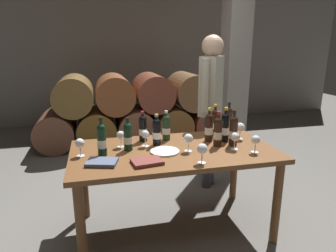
{
  "coord_description": "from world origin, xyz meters",
  "views": [
    {
      "loc": [
        -0.61,
        -2.3,
        1.61
      ],
      "look_at": [
        0.0,
        0.2,
        0.91
      ],
      "focal_mm": 32.0,
      "sensor_mm": 36.0,
      "label": 1
    }
  ],
  "objects_px": {
    "wine_glass_4": "(256,140)",
    "wine_glass_5": "(188,139)",
    "wine_bottle_0": "(218,131)",
    "leather_ledger": "(147,162)",
    "wine_bottle_4": "(225,127)",
    "wine_bottle_8": "(215,122)",
    "wine_bottle_9": "(209,127)",
    "dining_table": "(174,159)",
    "wine_glass_3": "(145,135)",
    "wine_glass_1": "(240,128)",
    "wine_glass_6": "(235,138)",
    "serving_plate": "(165,151)",
    "wine_bottle_7": "(233,130)",
    "wine_glass_0": "(202,149)",
    "wine_bottle_2": "(166,127)",
    "wine_bottle_10": "(143,128)",
    "wine_glass_7": "(80,144)",
    "wine_bottle_5": "(128,136)",
    "wine_bottle_1": "(229,120)",
    "wine_glass_2": "(121,136)",
    "wine_bottle_6": "(102,139)",
    "sommelier_presenting": "(211,98)",
    "tasting_notebook": "(102,162)",
    "wine_bottle_3": "(157,132)"
  },
  "relations": [
    {
      "from": "wine_glass_3",
      "to": "dining_table",
      "type": "bearing_deg",
      "value": -30.12
    },
    {
      "from": "wine_bottle_7",
      "to": "wine_glass_0",
      "type": "distance_m",
      "value": 0.52
    },
    {
      "from": "wine_glass_2",
      "to": "wine_glass_1",
      "type": "bearing_deg",
      "value": -1.79
    },
    {
      "from": "wine_bottle_4",
      "to": "wine_bottle_8",
      "type": "distance_m",
      "value": 0.21
    },
    {
      "from": "wine_glass_5",
      "to": "wine_bottle_9",
      "type": "bearing_deg",
      "value": 39.67
    },
    {
      "from": "dining_table",
      "to": "wine_glass_3",
      "type": "bearing_deg",
      "value": 149.88
    },
    {
      "from": "wine_bottle_0",
      "to": "leather_ledger",
      "type": "bearing_deg",
      "value": -159.48
    },
    {
      "from": "wine_bottle_1",
      "to": "wine_glass_4",
      "type": "bearing_deg",
      "value": -93.07
    },
    {
      "from": "wine_bottle_8",
      "to": "wine_glass_4",
      "type": "distance_m",
      "value": 0.56
    },
    {
      "from": "wine_bottle_9",
      "to": "wine_glass_5",
      "type": "bearing_deg",
      "value": -140.33
    },
    {
      "from": "wine_bottle_5",
      "to": "wine_glass_4",
      "type": "relative_size",
      "value": 1.9
    },
    {
      "from": "wine_bottle_0",
      "to": "wine_glass_2",
      "type": "distance_m",
      "value": 0.83
    },
    {
      "from": "wine_bottle_10",
      "to": "wine_glass_6",
      "type": "height_order",
      "value": "wine_bottle_10"
    },
    {
      "from": "wine_glass_4",
      "to": "wine_glass_5",
      "type": "distance_m",
      "value": 0.54
    },
    {
      "from": "wine_bottle_8",
      "to": "wine_glass_5",
      "type": "relative_size",
      "value": 2.0
    },
    {
      "from": "dining_table",
      "to": "wine_bottle_1",
      "type": "xyz_separation_m",
      "value": [
        0.66,
        0.35,
        0.22
      ]
    },
    {
      "from": "wine_bottle_10",
      "to": "wine_glass_5",
      "type": "bearing_deg",
      "value": -49.18
    },
    {
      "from": "wine_bottle_8",
      "to": "sommelier_presenting",
      "type": "distance_m",
      "value": 0.48
    },
    {
      "from": "wine_bottle_3",
      "to": "wine_bottle_6",
      "type": "xyz_separation_m",
      "value": [
        -0.47,
        -0.15,
        0.01
      ]
    },
    {
      "from": "wine_bottle_10",
      "to": "leather_ledger",
      "type": "xyz_separation_m",
      "value": [
        -0.06,
        -0.54,
        -0.11
      ]
    },
    {
      "from": "wine_bottle_0",
      "to": "wine_glass_5",
      "type": "relative_size",
      "value": 2.03
    },
    {
      "from": "leather_ledger",
      "to": "wine_glass_6",
      "type": "bearing_deg",
      "value": 1.27
    },
    {
      "from": "wine_bottle_4",
      "to": "sommelier_presenting",
      "type": "xyz_separation_m",
      "value": [
        0.11,
        0.65,
        0.15
      ]
    },
    {
      "from": "wine_bottle_10",
      "to": "wine_glass_3",
      "type": "height_order",
      "value": "wine_bottle_10"
    },
    {
      "from": "wine_glass_6",
      "to": "wine_glass_7",
      "type": "height_order",
      "value": "same"
    },
    {
      "from": "wine_bottle_4",
      "to": "wine_bottle_5",
      "type": "distance_m",
      "value": 0.88
    },
    {
      "from": "wine_glass_2",
      "to": "wine_bottle_7",
      "type": "bearing_deg",
      "value": -10.79
    },
    {
      "from": "wine_bottle_1",
      "to": "serving_plate",
      "type": "relative_size",
      "value": 1.29
    },
    {
      "from": "wine_glass_4",
      "to": "serving_plate",
      "type": "distance_m",
      "value": 0.74
    },
    {
      "from": "serving_plate",
      "to": "tasting_notebook",
      "type": "bearing_deg",
      "value": -165.1
    },
    {
      "from": "wine_bottle_0",
      "to": "wine_bottle_3",
      "type": "bearing_deg",
      "value": 162.78
    },
    {
      "from": "wine_glass_4",
      "to": "sommelier_presenting",
      "type": "height_order",
      "value": "sommelier_presenting"
    },
    {
      "from": "wine_bottle_9",
      "to": "wine_glass_3",
      "type": "height_order",
      "value": "wine_bottle_9"
    },
    {
      "from": "wine_bottle_8",
      "to": "tasting_notebook",
      "type": "xyz_separation_m",
      "value": [
        -1.09,
        -0.5,
        -0.12
      ]
    },
    {
      "from": "wine_bottle_8",
      "to": "wine_glass_5",
      "type": "bearing_deg",
      "value": -135.06
    },
    {
      "from": "wine_glass_7",
      "to": "tasting_notebook",
      "type": "relative_size",
      "value": 0.67
    },
    {
      "from": "dining_table",
      "to": "wine_bottle_6",
      "type": "distance_m",
      "value": 0.63
    },
    {
      "from": "wine_bottle_10",
      "to": "wine_glass_2",
      "type": "xyz_separation_m",
      "value": [
        -0.21,
        -0.13,
        -0.02
      ]
    },
    {
      "from": "wine_bottle_8",
      "to": "wine_glass_7",
      "type": "relative_size",
      "value": 2.07
    },
    {
      "from": "wine_bottle_2",
      "to": "wine_glass_4",
      "type": "distance_m",
      "value": 0.8
    },
    {
      "from": "wine_glass_1",
      "to": "wine_glass_5",
      "type": "xyz_separation_m",
      "value": [
        -0.57,
        -0.2,
        -0.0
      ]
    },
    {
      "from": "wine_bottle_0",
      "to": "wine_bottle_1",
      "type": "relative_size",
      "value": 0.99
    },
    {
      "from": "wine_bottle_2",
      "to": "wine_bottle_10",
      "type": "height_order",
      "value": "wine_bottle_10"
    },
    {
      "from": "wine_bottle_9",
      "to": "leather_ledger",
      "type": "bearing_deg",
      "value": -148.22
    },
    {
      "from": "wine_bottle_6",
      "to": "wine_glass_2",
      "type": "bearing_deg",
      "value": 45.87
    },
    {
      "from": "wine_bottle_3",
      "to": "wine_glass_1",
      "type": "xyz_separation_m",
      "value": [
        0.78,
        -0.02,
        -0.01
      ]
    },
    {
      "from": "wine_bottle_2",
      "to": "serving_plate",
      "type": "relative_size",
      "value": 1.15
    },
    {
      "from": "dining_table",
      "to": "wine_glass_4",
      "type": "xyz_separation_m",
      "value": [
        0.62,
        -0.24,
        0.2
      ]
    },
    {
      "from": "dining_table",
      "to": "wine_bottle_0",
      "type": "bearing_deg",
      "value": -1.44
    },
    {
      "from": "tasting_notebook",
      "to": "wine_bottle_3",
      "type": "bearing_deg",
      "value": 51.02
    }
  ]
}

